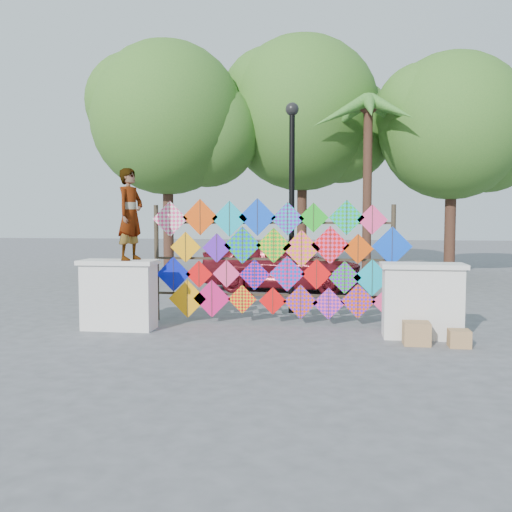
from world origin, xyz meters
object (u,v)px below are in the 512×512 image
object	(u,v)px
kite_rack	(276,260)
vendor_woman	(130,214)
lamppost	(292,187)
sedan	(282,264)

from	to	relation	value
kite_rack	vendor_woman	world-z (taller)	vendor_woman
vendor_woman	lamppost	bearing A→B (deg)	-34.25
vendor_woman	lamppost	world-z (taller)	lamppost
vendor_woman	sedan	bearing A→B (deg)	-3.74
kite_rack	lamppost	xyz separation A→B (m)	(0.21, 1.27, 1.46)
kite_rack	sedan	world-z (taller)	kite_rack
sedan	kite_rack	bearing A→B (deg)	-168.88
kite_rack	lamppost	size ratio (longest dim) A/B	1.12
vendor_woman	sedan	size ratio (longest dim) A/B	0.38
kite_rack	vendor_woman	bearing A→B (deg)	-160.05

